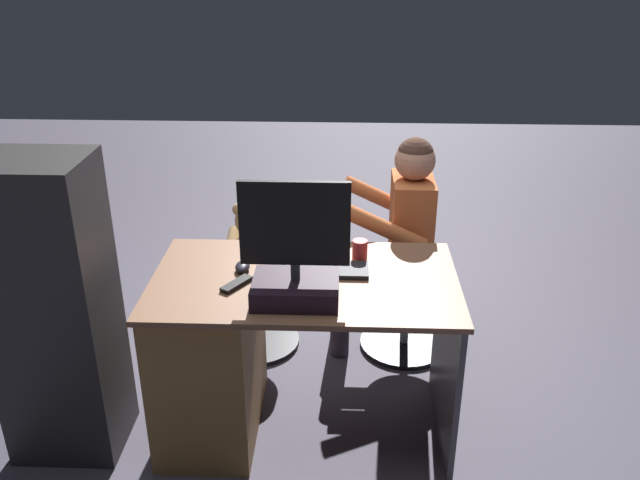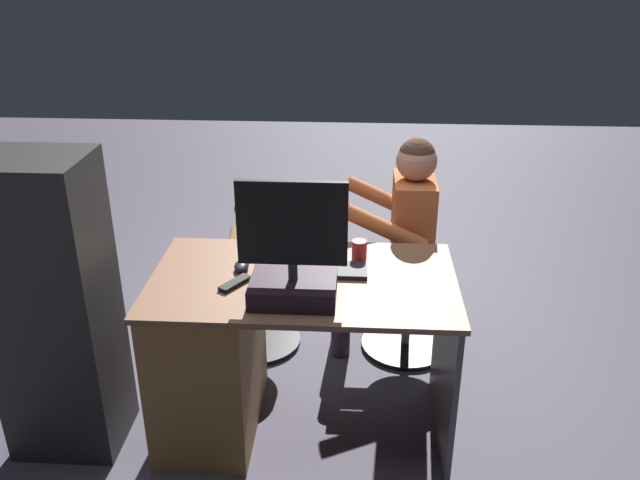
{
  "view_description": "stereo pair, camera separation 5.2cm",
  "coord_description": "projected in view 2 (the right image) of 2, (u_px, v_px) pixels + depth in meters",
  "views": [
    {
      "loc": [
        -0.16,
        2.74,
        2.03
      ],
      "look_at": [
        -0.05,
        0.04,
        0.78
      ],
      "focal_mm": 37.23,
      "sensor_mm": 36.0,
      "label": 1
    },
    {
      "loc": [
        -0.21,
        2.74,
        2.03
      ],
      "look_at": [
        -0.05,
        0.04,
        0.78
      ],
      "focal_mm": 37.23,
      "sensor_mm": 36.0,
      "label": 2
    }
  ],
  "objects": [
    {
      "name": "ground_plane",
      "position": [
        311.0,
        377.0,
        3.34
      ],
      "size": [
        10.0,
        10.0,
        0.0
      ],
      "primitive_type": "plane",
      "color": "#4B4656"
    },
    {
      "name": "desk",
      "position": [
        229.0,
        348.0,
        2.86
      ],
      "size": [
        1.25,
        0.72,
        0.76
      ],
      "color": "brown",
      "rests_on": "ground_plane"
    },
    {
      "name": "monitor",
      "position": [
        293.0,
        266.0,
        2.49
      ],
      "size": [
        0.41,
        0.24,
        0.48
      ],
      "color": "black",
      "rests_on": "desk"
    },
    {
      "name": "keyboard",
      "position": [
        316.0,
        270.0,
        2.74
      ],
      "size": [
        0.42,
        0.14,
        0.02
      ],
      "primitive_type": "cube",
      "color": "black",
      "rests_on": "desk"
    },
    {
      "name": "computer_mouse",
      "position": [
        242.0,
        266.0,
        2.76
      ],
      "size": [
        0.06,
        0.1,
        0.04
      ],
      "primitive_type": "ellipsoid",
      "color": "black",
      "rests_on": "desk"
    },
    {
      "name": "cup",
      "position": [
        359.0,
        251.0,
        2.83
      ],
      "size": [
        0.06,
        0.06,
        0.09
      ],
      "primitive_type": "cylinder",
      "color": "red",
      "rests_on": "desk"
    },
    {
      "name": "tv_remote",
      "position": [
        235.0,
        283.0,
        2.64
      ],
      "size": [
        0.12,
        0.15,
        0.02
      ],
      "primitive_type": "cube",
      "rotation": [
        0.0,
        0.0,
        -0.57
      ],
      "color": "black",
      "rests_on": "desk"
    },
    {
      "name": "office_chair_teddy",
      "position": [
        256.0,
        300.0,
        3.52
      ],
      "size": [
        0.47,
        0.47,
        0.44
      ],
      "color": "black",
      "rests_on": "ground_plane"
    },
    {
      "name": "teddy_bear",
      "position": [
        253.0,
        240.0,
        3.39
      ],
      "size": [
        0.27,
        0.27,
        0.37
      ],
      "color": "tan",
      "rests_on": "office_chair_teddy"
    },
    {
      "name": "visitor_chair",
      "position": [
        407.0,
        306.0,
        3.49
      ],
      "size": [
        0.47,
        0.47,
        0.44
      ],
      "color": "black",
      "rests_on": "ground_plane"
    },
    {
      "name": "person",
      "position": [
        397.0,
        230.0,
        3.31
      ],
      "size": [
        0.5,
        0.48,
        1.16
      ],
      "color": "#D36C39",
      "rests_on": "ground_plane"
    },
    {
      "name": "equipment_rack",
      "position": [
        54.0,
        310.0,
        2.68
      ],
      "size": [
        0.44,
        0.36,
        1.29
      ],
      "primitive_type": "cube",
      "color": "#2A2929",
      "rests_on": "ground_plane"
    }
  ]
}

